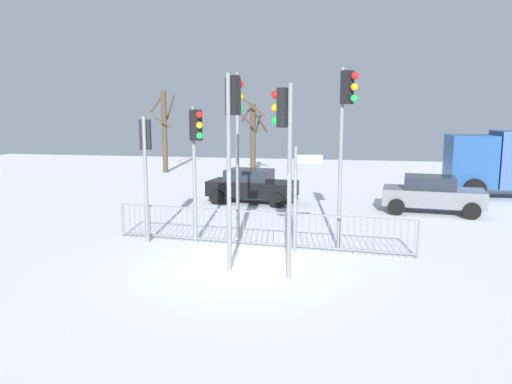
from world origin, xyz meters
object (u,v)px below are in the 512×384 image
traffic_light_mid_right (234,119)px  traffic_light_foreground_left (345,119)px  traffic_light_rear_right (146,150)px  direction_sign_post (297,193)px  traffic_light_foreground_right (232,128)px  traffic_light_rear_left (285,137)px  car_black_mid (252,185)px  bare_tree_left (253,137)px  car_grey_trailing (432,194)px  bare_tree_centre (165,130)px  traffic_light_mid_left (196,144)px

traffic_light_mid_right → traffic_light_foreground_left: bearing=-165.7°
traffic_light_rear_right → direction_sign_post: traffic_light_rear_right is taller
traffic_light_foreground_left → traffic_light_foreground_right: bearing=-10.2°
traffic_light_foreground_left → traffic_light_rear_left: (-1.32, -2.64, -0.40)m
traffic_light_rear_left → car_black_mid: (-2.79, 9.60, -2.59)m
traffic_light_foreground_right → car_black_mid: 9.72m
traffic_light_foreground_right → car_black_mid: (-1.44, 9.20, -2.79)m
traffic_light_mid_right → bare_tree_left: 15.38m
traffic_light_mid_right → car_black_mid: traffic_light_mid_right is taller
traffic_light_rear_right → direction_sign_post: bearing=-16.6°
car_grey_trailing → bare_tree_centre: (-15.32, 10.61, 2.05)m
traffic_light_mid_left → bare_tree_centre: (-7.67, 16.79, -0.20)m
traffic_light_mid_right → traffic_light_rear_left: (2.02, -3.36, -0.39)m
bare_tree_centre → car_grey_trailing: bearing=-34.7°
traffic_light_mid_left → car_grey_trailing: size_ratio=1.04×
traffic_light_mid_left → traffic_light_foreground_right: 2.81m
traffic_light_foreground_left → bare_tree_centre: (-12.00, 16.75, -0.95)m
traffic_light_mid_left → direction_sign_post: size_ratio=1.37×
traffic_light_foreground_right → traffic_light_rear_right: 3.95m
bare_tree_left → traffic_light_mid_right: bearing=-80.5°
traffic_light_mid_right → bare_tree_centre: bare_tree_centre is taller
traffic_light_mid_left → traffic_light_foreground_left: bearing=137.7°
car_grey_trailing → car_black_mid: bearing=179.8°
traffic_light_mid_left → traffic_light_mid_right: size_ratio=0.80×
car_grey_trailing → traffic_light_foreground_left: bearing=-112.3°
traffic_light_mid_left → bare_tree_centre: bare_tree_centre is taller
direction_sign_post → car_grey_trailing: direction_sign_post is taller
traffic_light_foreground_left → bare_tree_centre: size_ratio=0.96×
car_grey_trailing → bare_tree_centre: 18.75m
traffic_light_mid_right → bare_tree_centre: bearing=-35.2°
car_black_mid → traffic_light_foreground_left: bearing=-53.1°
traffic_light_foreground_left → bare_tree_left: bearing=-119.8°
direction_sign_post → bare_tree_left: bearing=97.0°
direction_sign_post → car_black_mid: bearing=102.3°
bare_tree_left → traffic_light_mid_left: bearing=-84.4°
traffic_light_rear_right → bare_tree_centre: (-6.10, 16.84, 0.01)m
traffic_light_foreground_right → bare_tree_centre: (-9.33, 18.99, -0.74)m
traffic_light_foreground_left → car_grey_trailing: 7.59m
traffic_light_foreground_right → traffic_light_mid_left: bearing=155.7°
traffic_light_mid_left → car_black_mid: size_ratio=1.04×
direction_sign_post → bare_tree_centre: bare_tree_centre is taller
traffic_light_rear_left → bare_tree_left: bare_tree_left is taller
direction_sign_post → traffic_light_rear_right: bearing=167.4°
traffic_light_foreground_right → traffic_light_rear_right: bearing=175.0°
traffic_light_foreground_right → car_black_mid: size_ratio=1.23×
traffic_light_rear_right → car_black_mid: bearing=62.9°
direction_sign_post → car_grey_trailing: size_ratio=0.76×
traffic_light_mid_left → car_grey_trailing: traffic_light_mid_left is taller
traffic_light_mid_right → direction_sign_post: (2.08, -1.12, -2.06)m
car_black_mid → traffic_light_mid_left: bearing=-85.4°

